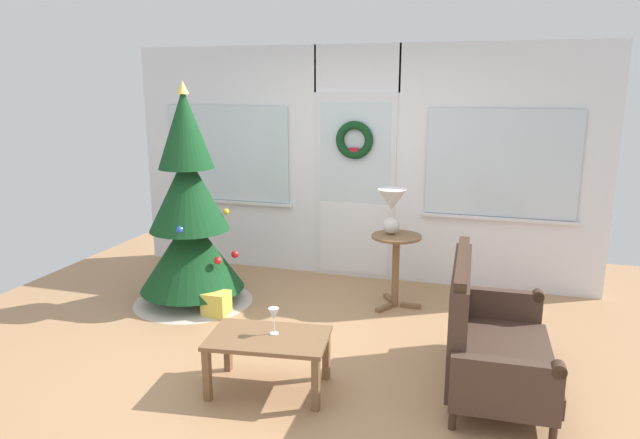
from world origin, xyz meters
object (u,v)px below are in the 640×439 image
object	(u,v)px
side_table	(396,256)
gift_box	(216,304)
christmas_tree	(190,223)
coffee_table	(268,344)
table_lamp	(392,205)
settee_sofa	(486,337)
wine_glass	(274,315)

from	to	relation	value
side_table	gift_box	size ratio (longest dim) A/B	3.12
christmas_tree	coffee_table	size ratio (longest dim) A/B	2.41
table_lamp	gift_box	xyz separation A→B (m)	(-1.51, -0.76, -0.89)
settee_sofa	side_table	size ratio (longest dim) A/B	1.91
settee_sofa	wine_glass	distance (m)	1.53
side_table	gift_box	xyz separation A→B (m)	(-1.57, -0.72, -0.39)
wine_glass	gift_box	distance (m)	1.54
christmas_tree	coffee_table	distance (m)	2.00
christmas_tree	settee_sofa	world-z (taller)	christmas_tree
side_table	table_lamp	distance (m)	0.50
side_table	gift_box	bearing A→B (deg)	-155.35
side_table	wine_glass	bearing A→B (deg)	-107.44
settee_sofa	wine_glass	xyz separation A→B (m)	(-1.45, -0.45, 0.18)
wine_glass	gift_box	xyz separation A→B (m)	(-1.01, 1.08, -0.43)
christmas_tree	wine_glass	xyz separation A→B (m)	(1.40, -1.34, -0.26)
wine_glass	side_table	bearing A→B (deg)	72.56
side_table	table_lamp	xyz separation A→B (m)	(-0.06, 0.04, 0.50)
gift_box	table_lamp	bearing A→B (deg)	26.73
table_lamp	gift_box	bearing A→B (deg)	-153.27
christmas_tree	wine_glass	distance (m)	1.95
table_lamp	wine_glass	size ratio (longest dim) A/B	2.26
table_lamp	coffee_table	distance (m)	2.07
side_table	coffee_table	bearing A→B (deg)	-107.77
settee_sofa	coffee_table	world-z (taller)	settee_sofa
settee_sofa	wine_glass	world-z (taller)	settee_sofa
coffee_table	wine_glass	bearing A→B (deg)	60.34
settee_sofa	gift_box	distance (m)	2.55
settee_sofa	gift_box	xyz separation A→B (m)	(-2.45, 0.63, -0.26)
christmas_tree	side_table	size ratio (longest dim) A/B	3.00
settee_sofa	gift_box	size ratio (longest dim) A/B	5.97
wine_glass	settee_sofa	bearing A→B (deg)	17.33
table_lamp	gift_box	world-z (taller)	table_lamp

